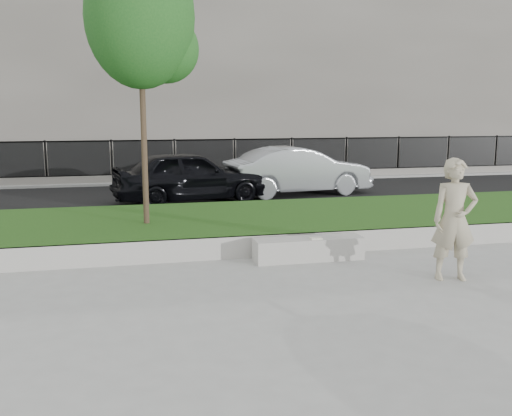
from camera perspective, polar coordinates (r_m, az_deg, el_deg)
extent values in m
plane|color=gray|center=(9.38, 2.46, -6.44)|extent=(90.00, 90.00, 0.00)
cube|color=#10340D|center=(12.16, -1.35, -1.71)|extent=(34.00, 4.00, 0.40)
cube|color=#A7A49C|center=(10.30, 0.90, -3.81)|extent=(34.00, 0.08, 0.40)
cube|color=black|center=(17.53, -5.06, 1.18)|extent=(34.00, 7.00, 0.04)
cube|color=gray|center=(21.95, -6.76, 2.97)|extent=(34.00, 3.00, 0.12)
cube|color=slate|center=(20.95, -6.45, 3.15)|extent=(32.00, 0.30, 0.24)
cube|color=black|center=(20.88, -6.48, 4.86)|extent=(32.00, 0.04, 1.50)
cube|color=black|center=(20.84, -6.52, 6.78)|extent=(32.00, 0.05, 0.05)
cube|color=black|center=(20.93, -6.46, 3.50)|extent=(32.00, 0.05, 0.05)
cube|color=#5D5952|center=(28.87, -8.60, 14.34)|extent=(34.00, 10.00, 10.00)
cube|color=#A7A49C|center=(10.13, 5.27, -4.08)|extent=(1.94, 0.48, 0.40)
imported|color=tan|center=(9.29, 19.22, -1.11)|extent=(0.77, 0.59, 1.90)
cube|color=beige|center=(10.01, 6.02, -3.04)|extent=(0.20, 0.15, 0.02)
cylinder|color=#38281C|center=(11.34, -11.26, 10.25)|extent=(0.11, 0.11, 4.70)
ellipsoid|color=#1B501A|center=(11.47, -11.53, 18.26)|extent=(2.07, 2.07, 2.69)
sphere|color=#1B501A|center=(11.62, -9.06, 15.41)|extent=(1.32, 1.32, 1.32)
imported|color=black|center=(16.33, -6.69, 3.20)|extent=(4.56, 2.44, 1.47)
imported|color=#95989D|center=(17.68, 4.21, 3.73)|extent=(4.65, 2.14, 1.48)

